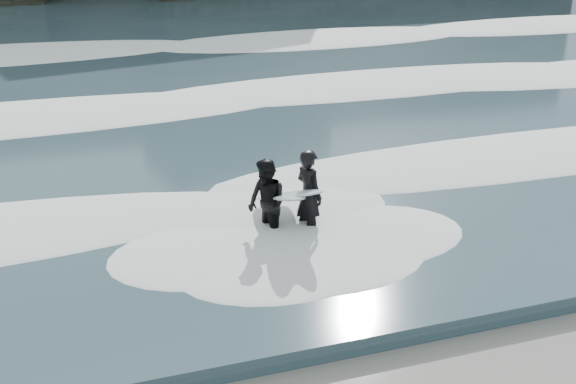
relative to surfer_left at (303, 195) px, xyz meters
name	(u,v)px	position (x,y,z in m)	size (l,w,h in m)	color
sea	(119,37)	(-1.04, 22.14, -0.74)	(90.00, 52.00, 0.30)	#2F454F
foam_near	(223,186)	(-1.04, 2.14, -0.49)	(60.00, 3.20, 0.20)	white
foam_mid	(167,102)	(-1.04, 9.14, -0.47)	(60.00, 4.00, 0.24)	white
foam_far	(129,46)	(-1.04, 18.14, -0.44)	(60.00, 4.80, 0.30)	white
surfer_left	(303,195)	(0.00, 0.00, 0.00)	(1.28, 2.26, 1.77)	black
surfer_right	(270,203)	(-0.65, -0.03, -0.05)	(1.40, 2.26, 1.66)	black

